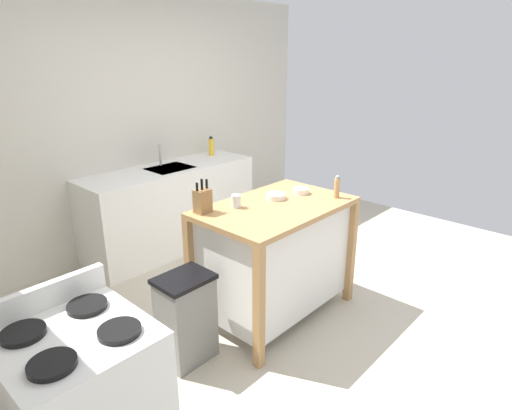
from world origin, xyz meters
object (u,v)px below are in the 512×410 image
kitchen_island (275,254)px  pepper_grinder (337,187)px  drinking_cup (236,201)px  bowl_stoneware_deep (301,191)px  trash_bin (186,318)px  bowl_ceramic_wide (276,196)px  knife_block (203,200)px  bottle_spray_cleaner (211,147)px  sink_faucet (160,155)px

kitchen_island → pepper_grinder: 0.71m
drinking_cup → pepper_grinder: 0.81m
bowl_stoneware_deep → drinking_cup: size_ratio=1.34×
drinking_cup → trash_bin: drinking_cup is taller
drinking_cup → pepper_grinder: (0.69, -0.42, 0.04)m
drinking_cup → bowl_ceramic_wide: bearing=-14.2°
knife_block → bowl_ceramic_wide: (0.58, -0.19, -0.07)m
knife_block → bottle_spray_cleaner: 2.01m
drinking_cup → bottle_spray_cleaner: bearing=53.6°
bowl_stoneware_deep → bottle_spray_cleaner: bearing=71.8°
knife_block → bowl_stoneware_deep: size_ratio=1.92×
bowl_ceramic_wide → pepper_grinder: bearing=-43.9°
sink_faucet → kitchen_island: bearing=-97.3°
pepper_grinder → sink_faucet: bearing=96.3°
drinking_cup → trash_bin: bearing=-169.8°
sink_faucet → bottle_spray_cleaner: sink_faucet is taller
bowl_stoneware_deep → pepper_grinder: bearing=-68.9°
bowl_stoneware_deep → pepper_grinder: pepper_grinder is taller
kitchen_island → bowl_stoneware_deep: bearing=4.2°
bowl_stoneware_deep → bowl_ceramic_wide: bearing=165.3°
bowl_ceramic_wide → drinking_cup: size_ratio=1.56×
bowl_stoneware_deep → drinking_cup: drinking_cup is taller
knife_block → trash_bin: bearing=-150.1°
kitchen_island → trash_bin: (-0.84, 0.07, -0.20)m
drinking_cup → trash_bin: 0.89m
trash_bin → bottle_spray_cleaner: bearing=43.7°
kitchen_island → knife_block: bearing=149.9°
bowl_ceramic_wide → trash_bin: bowl_ceramic_wide is taller
kitchen_island → bowl_ceramic_wide: 0.45m
kitchen_island → bowl_stoneware_deep: 0.56m
drinking_cup → sink_faucet: 1.66m
trash_bin → sink_faucet: size_ratio=2.86×
bowl_stoneware_deep → pepper_grinder: 0.29m
bowl_ceramic_wide → drinking_cup: bearing=165.8°
sink_faucet → drinking_cup: bearing=-106.3°
kitchen_island → trash_bin: bearing=175.3°
knife_block → pepper_grinder: knife_block is taller
sink_faucet → bottle_spray_cleaner: bearing=-3.0°
bowl_ceramic_wide → trash_bin: 1.13m
bottle_spray_cleaner → sink_faucet: bearing=177.0°
kitchen_island → drinking_cup: 0.55m
bowl_stoneware_deep → pepper_grinder: (0.10, -0.27, 0.06)m
bowl_stoneware_deep → drinking_cup: bearing=165.6°
trash_bin → bottle_spray_cleaner: size_ratio=2.90×
bowl_stoneware_deep → kitchen_island: bearing=-175.8°
bowl_ceramic_wide → trash_bin: bearing=-178.8°
bowl_ceramic_wide → pepper_grinder: pepper_grinder is taller
drinking_cup → bottle_spray_cleaner: bottle_spray_cleaner is taller
bowl_ceramic_wide → kitchen_island: bearing=-140.6°
bowl_stoneware_deep → bottle_spray_cleaner: (0.56, 1.71, 0.04)m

